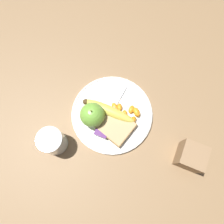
# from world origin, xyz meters

# --- Properties ---
(ground_plane) EXTENTS (3.00, 3.00, 0.00)m
(ground_plane) POSITION_xyz_m (0.00, 0.00, 0.00)
(ground_plane) COLOR olive
(plate) EXTENTS (0.28, 0.28, 0.01)m
(plate) POSITION_xyz_m (0.00, 0.00, 0.01)
(plate) COLOR silver
(plate) RESTS_ON ground_plane
(juice_glass) EXTENTS (0.08, 0.08, 0.09)m
(juice_glass) POSITION_xyz_m (0.13, 0.16, 0.04)
(juice_glass) COLOR silver
(juice_glass) RESTS_ON ground_plane
(apple) EXTENTS (0.08, 0.08, 0.09)m
(apple) POSITION_xyz_m (0.05, 0.04, 0.05)
(apple) COLOR #72B23D
(apple) RESTS_ON plate
(banana) EXTENTS (0.19, 0.04, 0.04)m
(banana) POSITION_xyz_m (0.01, -0.00, 0.03)
(banana) COLOR #E0CC4C
(banana) RESTS_ON plate
(bread_slice) EXTENTS (0.13, 0.12, 0.02)m
(bread_slice) POSITION_xyz_m (-0.03, 0.04, 0.02)
(bread_slice) COLOR olive
(bread_slice) RESTS_ON plate
(fork) EXTENTS (0.04, 0.18, 0.00)m
(fork) POSITION_xyz_m (0.00, -0.01, 0.01)
(fork) COLOR silver
(fork) RESTS_ON plate
(jam_packet) EXTENTS (0.04, 0.04, 0.02)m
(jam_packet) POSITION_xyz_m (0.01, 0.07, 0.02)
(jam_packet) COLOR silver
(jam_packet) RESTS_ON plate
(orange_segment_0) EXTENTS (0.03, 0.04, 0.02)m
(orange_segment_0) POSITION_xyz_m (-0.03, 0.01, 0.02)
(orange_segment_0) COLOR orange
(orange_segment_0) RESTS_ON plate
(orange_segment_1) EXTENTS (0.04, 0.03, 0.02)m
(orange_segment_1) POSITION_xyz_m (-0.01, -0.00, 0.02)
(orange_segment_1) COLOR orange
(orange_segment_1) RESTS_ON plate
(orange_segment_2) EXTENTS (0.03, 0.03, 0.02)m
(orange_segment_2) POSITION_xyz_m (-0.02, -0.03, 0.02)
(orange_segment_2) COLOR orange
(orange_segment_2) RESTS_ON plate
(orange_segment_3) EXTENTS (0.04, 0.04, 0.02)m
(orange_segment_3) POSITION_xyz_m (-0.08, -0.03, 0.02)
(orange_segment_3) COLOR orange
(orange_segment_3) RESTS_ON plate
(orange_segment_4) EXTENTS (0.02, 0.03, 0.02)m
(orange_segment_4) POSITION_xyz_m (-0.06, -0.04, 0.02)
(orange_segment_4) COLOR orange
(orange_segment_4) RESTS_ON plate
(orange_segment_5) EXTENTS (0.03, 0.03, 0.02)m
(orange_segment_5) POSITION_xyz_m (-0.00, -0.02, 0.02)
(orange_segment_5) COLOR orange
(orange_segment_5) RESTS_ON plate
(orange_segment_6) EXTENTS (0.03, 0.04, 0.02)m
(orange_segment_6) POSITION_xyz_m (-0.07, -0.00, 0.02)
(orange_segment_6) COLOR orange
(orange_segment_6) RESTS_ON plate
(orange_segment_7) EXTENTS (0.03, 0.03, 0.01)m
(orange_segment_7) POSITION_xyz_m (-0.04, -0.01, 0.02)
(orange_segment_7) COLOR orange
(orange_segment_7) RESTS_ON plate
(condiment_caddy) EXTENTS (0.08, 0.08, 0.08)m
(condiment_caddy) POSITION_xyz_m (-0.28, 0.04, 0.04)
(condiment_caddy) COLOR #93704C
(condiment_caddy) RESTS_ON ground_plane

